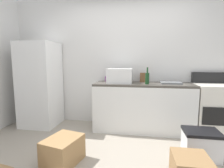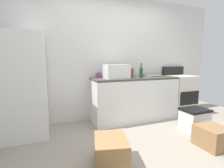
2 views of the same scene
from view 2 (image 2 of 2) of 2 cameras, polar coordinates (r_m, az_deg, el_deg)
ground_plane at (r=2.50m, az=15.60°, el=-21.64°), size 6.00×6.00×0.00m
wall_back at (r=3.54m, az=1.19°, el=9.21°), size 5.00×0.10×2.60m
kitchen_counter at (r=3.44m, az=8.01°, el=-5.10°), size 1.80×0.60×0.90m
refrigerator at (r=2.94m, az=-28.91°, el=-0.61°), size 0.68×0.66×1.67m
stove_oven at (r=4.16m, az=22.88°, el=-3.16°), size 0.60×0.61×1.10m
microwave at (r=3.14m, az=1.57°, el=4.52°), size 0.46×0.34×0.27m
sink_basin at (r=3.67m, az=14.62°, el=2.89°), size 0.36×0.32×0.03m
wine_bottle at (r=3.29m, az=10.30°, el=4.10°), size 0.07×0.07×0.30m
coffee_mug at (r=3.29m, az=-4.84°, el=3.16°), size 0.08×0.08×0.10m
knife_block at (r=3.52m, az=6.56°, el=4.11°), size 0.10×0.10×0.18m
cardboard_box_large at (r=2.06m, az=-0.42°, el=-23.00°), size 0.48×0.55×0.34m
cardboard_box_medium at (r=2.83m, az=32.09°, el=-15.64°), size 0.38×0.39×0.30m
storage_bin at (r=3.34m, az=27.37°, el=-10.95°), size 0.46×0.36×0.38m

